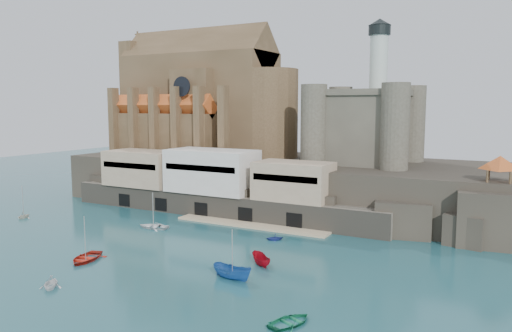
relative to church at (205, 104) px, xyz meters
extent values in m
plane|color=#194A52|center=(24.13, -41.85, -22.13)|extent=(300.00, 300.00, 0.00)
cube|color=black|center=(24.13, -1.85, -17.13)|extent=(100.00, 34.00, 10.00)
cube|color=black|center=(-13.87, -18.35, -19.13)|extent=(9.00, 5.00, 6.00)
cube|color=black|center=(2.13, -18.35, -19.13)|extent=(9.00, 5.00, 6.00)
cube|color=black|center=(19.13, -18.35, -19.13)|extent=(9.00, 5.00, 6.00)
cube|color=black|center=(36.13, -18.35, -19.13)|extent=(9.00, 5.00, 6.00)
cube|color=black|center=(52.13, -18.35, -19.13)|extent=(9.00, 5.00, 6.00)
cube|color=#655E51|center=(16.13, -19.35, -19.88)|extent=(70.00, 6.00, 4.50)
cube|color=tan|center=(26.13, -23.85, -21.98)|extent=(30.00, 4.00, 0.40)
cube|color=black|center=(-5.87, -22.25, -20.53)|extent=(3.00, 0.40, 2.60)
cube|color=black|center=(4.13, -22.25, -20.53)|extent=(3.00, 0.40, 2.60)
cube|color=black|center=(14.13, -22.25, -20.53)|extent=(3.00, 0.40, 2.60)
cube|color=black|center=(24.13, -22.25, -20.53)|extent=(3.00, 0.40, 2.60)
cube|color=black|center=(34.13, -22.25, -20.53)|extent=(3.00, 0.40, 2.60)
cube|color=tan|center=(-3.87, -18.35, -13.88)|extent=(16.00, 9.00, 7.50)
cube|color=silver|center=(14.13, -18.35, -13.38)|extent=(18.00, 9.00, 8.50)
cube|color=tan|center=(32.13, -18.35, -14.13)|extent=(14.00, 8.00, 7.00)
cube|color=#503B25|center=(-1.87, 0.15, -0.13)|extent=(38.00, 14.00, 24.00)
cube|color=#503B25|center=(-1.87, 0.15, 11.87)|extent=(38.00, 13.01, 13.01)
cylinder|color=#503B25|center=(17.13, 0.15, -2.13)|extent=(14.00, 14.00, 20.00)
cube|color=#503B25|center=(2.13, 0.15, -2.13)|extent=(10.00, 20.00, 20.00)
cube|color=#503B25|center=(-5.87, -9.35, -7.13)|extent=(28.00, 5.00, 10.00)
cube|color=#503B25|center=(-5.87, 9.65, -7.13)|extent=(28.00, 5.00, 10.00)
cube|color=#BF5220|center=(-5.87, -9.35, -0.53)|extent=(28.00, 5.66, 5.66)
cube|color=#BF5220|center=(-5.87, 9.65, -0.53)|extent=(28.00, 5.66, 5.66)
cube|color=#503B25|center=(-20.87, 0.15, 1.87)|extent=(4.00, 10.00, 28.00)
cylinder|color=black|center=(2.13, -11.90, 3.87)|extent=(4.40, 0.30, 4.40)
cube|color=#503B25|center=(-17.87, -12.35, -4.13)|extent=(1.60, 2.20, 16.00)
cube|color=#503B25|center=(-11.67, -12.35, -4.13)|extent=(1.60, 2.20, 16.00)
cube|color=#503B25|center=(-5.47, -12.35, -4.13)|extent=(1.60, 2.20, 16.00)
cube|color=#503B25|center=(0.73, -12.35, -4.13)|extent=(1.60, 2.20, 16.00)
cube|color=#503B25|center=(6.93, -12.35, -4.13)|extent=(1.60, 2.20, 16.00)
cube|color=#503B25|center=(13.13, -12.35, -4.13)|extent=(1.60, 2.20, 16.00)
cube|color=#4B473B|center=(40.13, -0.85, -5.13)|extent=(16.00, 16.00, 14.00)
cube|color=#4B473B|center=(40.13, -0.85, 2.27)|extent=(17.00, 17.00, 1.20)
cylinder|color=#4B473B|center=(32.13, -8.85, -4.13)|extent=(5.20, 5.20, 16.00)
cylinder|color=#4B473B|center=(48.13, -8.85, -4.13)|extent=(5.20, 5.20, 16.00)
cylinder|color=#4B473B|center=(32.13, 7.15, -4.13)|extent=(5.20, 5.20, 16.00)
cylinder|color=#4B473B|center=(48.13, 7.15, -4.13)|extent=(5.20, 5.20, 16.00)
cylinder|color=silver|center=(42.13, 1.15, 7.87)|extent=(3.60, 3.60, 12.00)
cylinder|color=black|center=(42.13, 1.15, 14.87)|extent=(4.40, 4.40, 2.00)
cone|color=black|center=(42.13, 1.15, 16.47)|extent=(4.60, 4.60, 1.40)
cube|color=black|center=(66.13, -15.85, -17.78)|extent=(12.00, 10.00, 8.70)
cube|color=black|center=(62.13, -18.85, -19.63)|extent=(6.00, 5.00, 5.00)
cube|color=#503B25|center=(66.13, -15.85, -13.28)|extent=(4.20, 4.20, 0.30)
cylinder|color=#503B25|center=(64.53, -17.45, -11.83)|extent=(0.36, 0.36, 3.20)
cylinder|color=#503B25|center=(67.73, -17.45, -11.83)|extent=(0.36, 0.36, 3.20)
cylinder|color=#503B25|center=(64.53, -14.25, -11.83)|extent=(0.36, 0.36, 3.20)
cylinder|color=#503B25|center=(67.73, -14.25, -11.83)|extent=(0.36, 0.36, 3.20)
pyramid|color=#BF5220|center=(66.13, -15.85, -9.13)|extent=(6.40, 6.40, 2.20)
imported|color=red|center=(15.45, -52.86, -22.13)|extent=(4.75, 2.61, 6.39)
imported|color=silver|center=(20.07, -62.57, -22.13)|extent=(3.50, 3.21, 3.47)
imported|color=#2055A0|center=(37.72, -49.45, -22.13)|extent=(2.46, 2.41, 5.83)
imported|color=#167850|center=(49.65, -57.87, -22.13)|extent=(3.85, 2.37, 5.20)
imported|color=silver|center=(-15.87, -39.53, -22.13)|extent=(2.98, 2.20, 3.11)
imported|color=#A30816|center=(38.21, -42.71, -22.13)|extent=(2.52, 2.52, 4.68)
imported|color=white|center=(11.50, -33.52, -22.13)|extent=(1.76, 4.29, 5.83)
imported|color=navy|center=(34.29, -30.47, -22.13)|extent=(2.65, 2.77, 2.77)
camera|label=1|loc=(69.47, -101.66, -0.26)|focal=35.00mm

